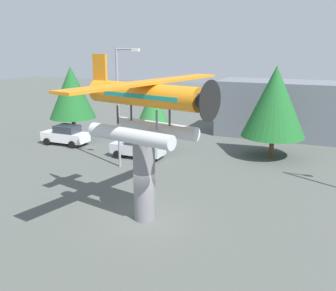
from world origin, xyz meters
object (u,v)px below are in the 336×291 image
tree_east (153,109)px  tree_center_back (275,102)px  car_near_white (66,135)px  storefront_building (289,109)px  display_pedestal (144,180)px  car_mid_silver (138,147)px  streetlight_primary (120,100)px  tree_west (72,92)px  floatplane_monument (145,105)px

tree_east → tree_center_back: (9.42, 2.01, 0.90)m
car_near_white → storefront_building: 21.07m
display_pedestal → car_mid_silver: bearing=119.3°
streetlight_primary → tree_east: 5.12m
tree_east → car_mid_silver: bearing=-94.9°
tree_center_back → tree_west: bearing=-176.8°
storefront_building → tree_east: size_ratio=2.51×
streetlight_primary → tree_west: 10.48m
floatplane_monument → car_mid_silver: (-5.58, 9.76, -5.02)m
car_mid_silver → tree_west: 9.87m
streetlight_primary → storefront_building: streetlight_primary is taller
tree_east → tree_center_back: 9.68m
car_near_white → streetlight_primary: 9.61m
display_pedestal → car_mid_silver: (-5.45, 9.73, -1.23)m
car_near_white → streetlight_primary: (7.90, -3.73, 4.01)m
car_near_white → storefront_building: bearing=-147.9°
tree_west → tree_center_back: 18.27m
tree_west → display_pedestal: bearing=-42.8°
car_near_white → tree_west: size_ratio=0.62×
streetlight_primary → tree_center_back: size_ratio=1.18×
car_mid_silver → storefront_building: storefront_building is taller
tree_east → tree_center_back: bearing=12.0°
car_mid_silver → tree_west: tree_west is taller
tree_center_back → storefront_building: bearing=88.0°
floatplane_monument → tree_center_back: (4.04, 14.08, -1.46)m
display_pedestal → tree_east: size_ratio=0.80×
streetlight_primary → tree_center_back: bearing=35.8°
tree_west → tree_east: 8.91m
car_near_white → tree_east: 8.59m
display_pedestal → tree_center_back: tree_center_back is taller
tree_east → car_near_white: bearing=-171.5°
tree_west → tree_east: tree_west is taller
car_mid_silver → tree_center_back: tree_center_back is taller
tree_west → car_near_white: bearing=-71.4°
car_mid_silver → storefront_building: (9.90, 12.27, 1.77)m
streetlight_primary → tree_center_back: (9.60, 6.94, -0.45)m
tree_east → display_pedestal: bearing=-66.4°
floatplane_monument → storefront_building: (4.32, 22.03, -3.25)m
display_pedestal → car_mid_silver: 11.22m
streetlight_primary → tree_center_back: streetlight_primary is taller
car_mid_silver → tree_center_back: size_ratio=0.58×
streetlight_primary → display_pedestal: bearing=-52.6°
display_pedestal → floatplane_monument: bearing=-12.4°
storefront_building → tree_east: bearing=-134.3°
car_mid_silver → tree_center_back: (9.62, 4.32, 3.56)m
display_pedestal → streetlight_primary: 9.37m
car_near_white → tree_center_back: bearing=-169.6°
tree_east → tree_center_back: size_ratio=0.74×
tree_center_back → tree_east: bearing=-168.0°
storefront_building → tree_east: 13.93m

